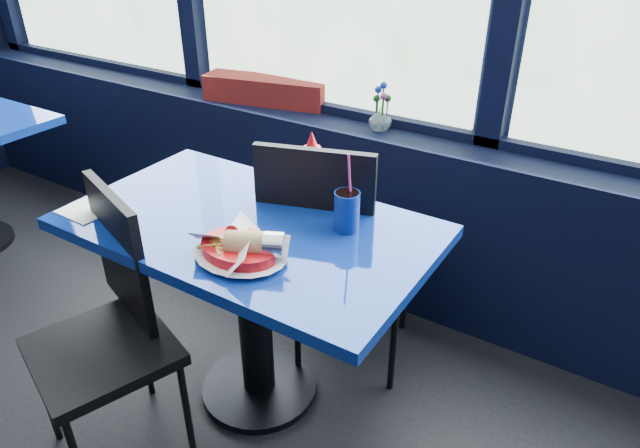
{
  "coord_description": "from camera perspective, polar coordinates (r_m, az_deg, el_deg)",
  "views": [
    {
      "loc": [
        1.35,
        0.77,
        1.66
      ],
      "look_at": [
        0.59,
        1.98,
        0.84
      ],
      "focal_mm": 32.0,
      "sensor_mm": 36.0,
      "label": 1
    }
  ],
  "objects": [
    {
      "name": "window_sill",
      "position": [
        2.8,
        -0.49,
        3.05
      ],
      "size": [
        5.0,
        0.26,
        0.8
      ],
      "primitive_type": "cube",
      "color": "black",
      "rests_on": "ground"
    },
    {
      "name": "napkin",
      "position": [
        2.07,
        -22.1,
        1.42
      ],
      "size": [
        0.17,
        0.17,
        0.0
      ],
      "primitive_type": "cube",
      "rotation": [
        0.0,
        0.0,
        -0.03
      ],
      "color": "white",
      "rests_on": "near_table"
    },
    {
      "name": "soda_cup",
      "position": [
        1.77,
        2.71,
        1.39
      ],
      "size": [
        0.08,
        0.08,
        0.27
      ],
      "rotation": [
        0.0,
        0.0,
        -0.21
      ],
      "color": "navy",
      "rests_on": "near_table"
    },
    {
      "name": "ketchup_bottle",
      "position": [
        1.98,
        -0.8,
        5.7
      ],
      "size": [
        0.06,
        0.06,
        0.24
      ],
      "color": "red",
      "rests_on": "near_table"
    },
    {
      "name": "food_basket",
      "position": [
        1.66,
        -7.85,
        -2.4
      ],
      "size": [
        0.27,
        0.25,
        0.1
      ],
      "rotation": [
        0.0,
        0.0,
        0.01
      ],
      "color": "red",
      "rests_on": "near_table"
    },
    {
      "name": "flower_vase",
      "position": [
        2.45,
        6.06,
        10.66
      ],
      "size": [
        0.1,
        0.1,
        0.2
      ],
      "rotation": [
        0.0,
        0.0,
        0.01
      ],
      "color": "silver",
      "rests_on": "window_sill"
    },
    {
      "name": "planter_box",
      "position": [
        2.81,
        -5.43,
        13.19
      ],
      "size": [
        0.63,
        0.28,
        0.12
      ],
      "primitive_type": "cube",
      "rotation": [
        0.0,
        0.0,
        0.22
      ],
      "color": "maroon",
      "rests_on": "window_sill"
    },
    {
      "name": "near_table",
      "position": [
        1.95,
        -6.9,
        -4.45
      ],
      "size": [
        1.2,
        0.7,
        0.75
      ],
      "color": "black",
      "rests_on": "ground"
    },
    {
      "name": "chair_near_back",
      "position": [
        2.1,
        2.03,
        -2.01
      ],
      "size": [
        0.55,
        0.55,
        0.96
      ],
      "rotation": [
        0.0,
        0.0,
        3.45
      ],
      "color": "black",
      "rests_on": "ground"
    },
    {
      "name": "chair_near_front",
      "position": [
        1.94,
        -20.2,
        -8.53
      ],
      "size": [
        0.52,
        0.52,
        0.9
      ],
      "rotation": [
        0.0,
        0.0,
        -0.35
      ],
      "color": "black",
      "rests_on": "ground"
    }
  ]
}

